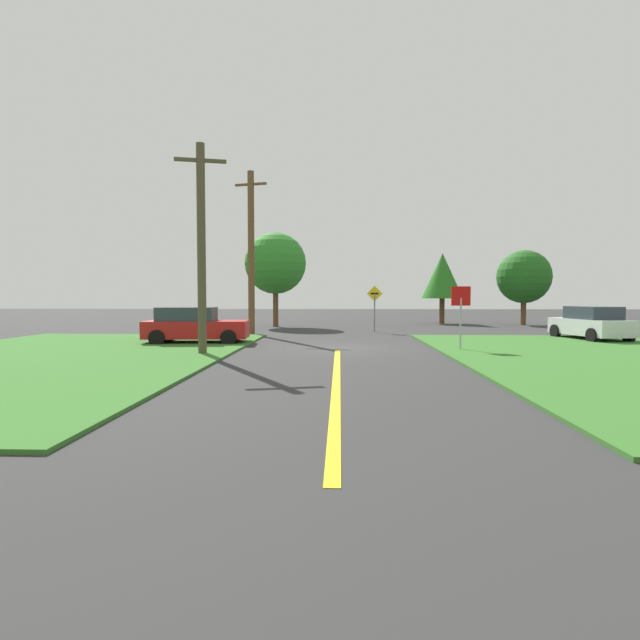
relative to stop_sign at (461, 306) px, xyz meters
The scene contains 12 objects.
ground_plane 5.12m from the stop_sign, 167.69° to the left, with size 120.00×120.00×0.00m, color #313131.
grass_verge_left 14.92m from the stop_sign, 168.43° to the right, with size 12.00×20.00×0.08m, color #346D27.
lane_stripe_center 8.59m from the stop_sign, 124.03° to the right, with size 0.20×14.00×0.01m, color yellow.
stop_sign is the anchor object (origin of this frame).
parked_car_near_building 11.38m from the stop_sign, 167.06° to the left, with size 4.57×2.23×1.62m.
car_on_crossroad 8.92m from the stop_sign, 34.21° to the left, with size 2.53×4.38×1.62m.
utility_pole_near 9.91m from the stop_sign, behind, with size 1.77×0.56×7.49m.
utility_pole_mid 12.63m from the stop_sign, 140.09° to the left, with size 1.78×0.53×8.85m.
direction_sign 10.27m from the stop_sign, 104.67° to the left, with size 0.89×0.20×2.70m.
oak_tree_left 17.67m from the stop_sign, 121.11° to the left, with size 4.19×4.19×6.44m.
pine_tree_center 19.83m from the stop_sign, 63.75° to the left, with size 3.85×3.85×5.43m.
oak_tree_right 19.56m from the stop_sign, 80.67° to the left, with size 3.11×3.11×5.35m.
Camera 1 is at (0.08, -20.44, 2.13)m, focal length 28.26 mm.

